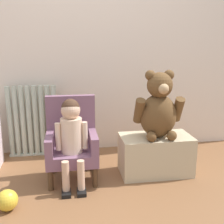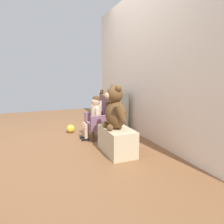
{
  "view_description": "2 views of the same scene",
  "coord_description": "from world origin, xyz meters",
  "views": [
    {
      "loc": [
        -0.07,
        -1.73,
        1.12
      ],
      "look_at": [
        0.27,
        0.46,
        0.57
      ],
      "focal_mm": 45.0,
      "sensor_mm": 36.0,
      "label": 1
    },
    {
      "loc": [
        2.99,
        -0.53,
        1.03
      ],
      "look_at": [
        0.35,
        0.53,
        0.5
      ],
      "focal_mm": 32.0,
      "sensor_mm": 36.0,
      "label": 2
    }
  ],
  "objects": [
    {
      "name": "back_wall",
      "position": [
        0.0,
        1.18,
        1.2
      ],
      "size": [
        3.8,
        0.05,
        2.4
      ],
      "primitive_type": "cube",
      "color": "beige",
      "rests_on": "ground_plane"
    },
    {
      "name": "small_teddy_bear",
      "position": [
        -0.9,
        0.8,
        0.61
      ],
      "size": [
        0.16,
        0.12,
        0.23
      ],
      "color": "#4B3115",
      "rests_on": "small_dresser"
    },
    {
      "name": "child_figure",
      "position": [
        -0.06,
        0.39,
        0.45
      ],
      "size": [
        0.25,
        0.35,
        0.7
      ],
      "color": "beige",
      "rests_on": "ground_plane"
    },
    {
      "name": "small_dresser",
      "position": [
        -0.88,
        0.83,
        0.25
      ],
      "size": [
        0.33,
        0.28,
        0.51
      ],
      "color": "silver",
      "rests_on": "ground_plane"
    },
    {
      "name": "child_armchair",
      "position": [
        -0.06,
        0.5,
        0.32
      ],
      "size": [
        0.41,
        0.37,
        0.69
      ],
      "color": "#7C546B",
      "rests_on": "ground_plane"
    },
    {
      "name": "low_bench",
      "position": [
        0.66,
        0.47,
        0.17
      ],
      "size": [
        0.61,
        0.33,
        0.34
      ],
      "primitive_type": "cube",
      "color": "#C6B48E",
      "rests_on": "ground_plane"
    },
    {
      "name": "large_teddy_bear",
      "position": [
        0.66,
        0.45,
        0.59
      ],
      "size": [
        0.41,
        0.29,
        0.57
      ],
      "color": "brown",
      "rests_on": "low_bench"
    },
    {
      "name": "radiator",
      "position": [
        -0.44,
        1.06,
        0.36
      ],
      "size": [
        0.5,
        0.05,
        0.72
      ],
      "color": "#B6C1AE",
      "rests_on": "ground_plane"
    },
    {
      "name": "toy_ball",
      "position": [
        -0.51,
        0.07,
        0.07
      ],
      "size": [
        0.15,
        0.15,
        0.15
      ],
      "primitive_type": "sphere",
      "color": "gold",
      "rests_on": "ground_plane"
    },
    {
      "name": "ground_plane",
      "position": [
        0.0,
        0.0,
        0.0
      ],
      "size": [
        6.0,
        6.0,
        0.0
      ],
      "primitive_type": "plane",
      "color": "brown"
    }
  ]
}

